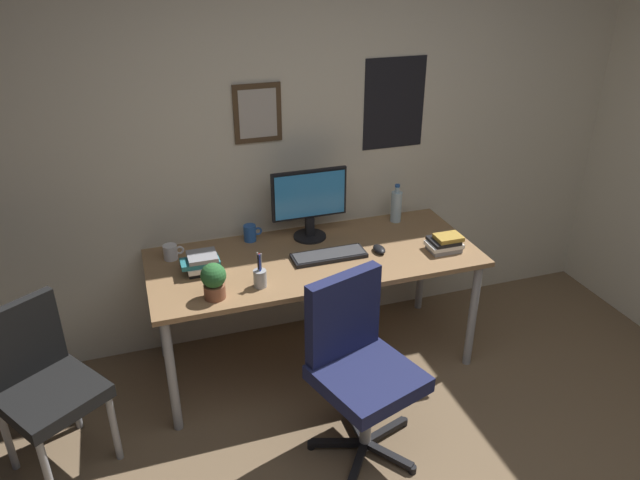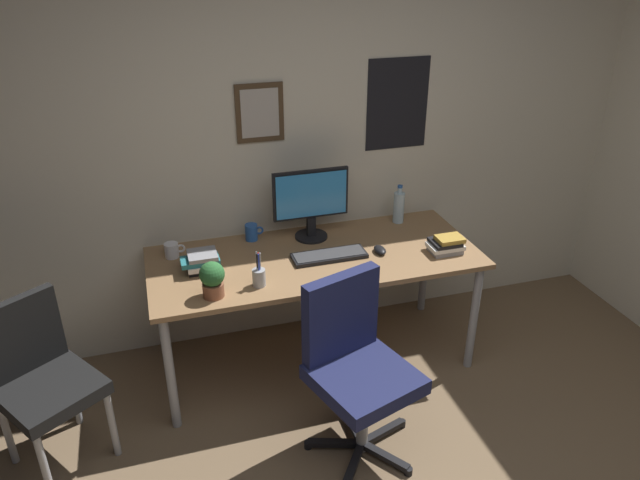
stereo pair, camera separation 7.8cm
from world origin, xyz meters
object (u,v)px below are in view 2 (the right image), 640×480
office_chair (355,360)px  side_chair (41,375)px  keyboard (329,255)px  coffee_mug_far (172,250)px  book_stack_left (446,245)px  potted_plant (212,278)px  pen_cup (259,277)px  computer_mouse (380,250)px  coffee_mug_near (252,232)px  monitor (311,201)px  water_bottle (399,207)px  book_stack_right (202,262)px

office_chair → side_chair: (-1.48, 0.36, -0.03)m
keyboard → coffee_mug_far: bearing=162.8°
office_chair → book_stack_left: 0.96m
potted_plant → pen_cup: pen_cup is taller
office_chair → pen_cup: 0.66m
keyboard → computer_mouse: (0.30, -0.03, 0.01)m
book_stack_left → potted_plant: bearing=-176.2°
side_chair → book_stack_left: bearing=4.5°
office_chair → coffee_mug_near: size_ratio=8.38×
pen_cup → book_stack_left: pen_cup is taller
keyboard → pen_cup: pen_cup is taller
office_chair → coffee_mug_far: office_chair is taller
side_chair → computer_mouse: side_chair is taller
monitor → water_bottle: 0.62m
office_chair → monitor: (0.05, 0.95, 0.45)m
office_chair → computer_mouse: 0.78m
monitor → office_chair: bearing=-93.1°
side_chair → computer_mouse: bearing=8.5°
side_chair → office_chair: bearing=-13.8°
book_stack_right → computer_mouse: bearing=-5.0°
coffee_mug_far → pen_cup: size_ratio=0.59×
keyboard → potted_plant: potted_plant is taller
office_chair → book_stack_left: size_ratio=4.82×
coffee_mug_far → book_stack_right: (0.14, -0.21, 0.01)m
keyboard → pen_cup: (-0.45, -0.19, 0.04)m
potted_plant → water_bottle: bearing=23.7°
keyboard → coffee_mug_far: 0.90m
potted_plant → pen_cup: 0.25m
computer_mouse → pen_cup: 0.77m
coffee_mug_far → keyboard: bearing=-17.2°
book_stack_left → book_stack_right: bearing=172.2°
keyboard → book_stack_right: 0.72m
water_bottle → book_stack_right: size_ratio=1.21×
keyboard → computer_mouse: computer_mouse is taller
computer_mouse → book_stack_right: bearing=175.0°
book_stack_right → pen_cup: bearing=-42.7°
computer_mouse → coffee_mug_near: size_ratio=0.97×
monitor → book_stack_left: monitor is taller
coffee_mug_near → book_stack_left: 1.16m
monitor → potted_plant: monitor is taller
water_bottle → book_stack_right: water_bottle is taller
potted_plant → book_stack_left: size_ratio=0.99×
pen_cup → book_stack_right: size_ratio=0.96×
side_chair → book_stack_right: (0.84, 0.37, 0.29)m
coffee_mug_near → book_stack_right: book_stack_right is taller
side_chair → computer_mouse: (1.86, 0.28, 0.26)m
coffee_mug_far → potted_plant: bearing=-71.2°
office_chair → computer_mouse: bearing=59.4°
pen_cup → book_stack_left: bearing=2.9°
pen_cup → book_stack_left: (1.12, 0.06, -0.01)m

